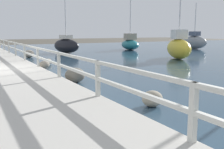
# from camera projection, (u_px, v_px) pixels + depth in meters

# --- Properties ---
(railing) EXTENTS (0.10, 32.50, 0.91)m
(railing) POSITION_uv_depth(u_px,v_px,m) (38.00, 53.00, 12.23)
(railing) COLOR silver
(railing) RESTS_ON dock_walkway
(boulder_mid_strip) EXTENTS (0.58, 0.52, 0.43)m
(boulder_mid_strip) POSITION_uv_depth(u_px,v_px,m) (152.00, 99.00, 7.03)
(boulder_mid_strip) COLOR gray
(boulder_mid_strip) RESTS_ON ground
(boulder_downstream) EXTENTS (0.47, 0.43, 0.36)m
(boulder_downstream) POSITION_uv_depth(u_px,v_px,m) (48.00, 62.00, 16.03)
(boulder_downstream) COLOR gray
(boulder_downstream) RESTS_ON ground
(boulder_far_strip) EXTENTS (0.41, 0.37, 0.31)m
(boulder_far_strip) POSITION_uv_depth(u_px,v_px,m) (76.00, 75.00, 11.10)
(boulder_far_strip) COLOR gray
(boulder_far_strip) RESTS_ON ground
(boulder_near_dock) EXTENTS (0.80, 0.72, 0.60)m
(boulder_near_dock) POSITION_uv_depth(u_px,v_px,m) (75.00, 75.00, 10.31)
(boulder_near_dock) COLOR #666056
(boulder_near_dock) RESTS_ON ground
(boulder_upstream) EXTENTS (0.57, 0.51, 0.43)m
(boulder_upstream) POSITION_uv_depth(u_px,v_px,m) (44.00, 65.00, 14.25)
(boulder_upstream) COLOR gray
(boulder_upstream) RESTS_ON ground
(boulder_water_edge) EXTENTS (0.79, 0.71, 0.59)m
(boulder_water_edge) POSITION_uv_depth(u_px,v_px,m) (29.00, 54.00, 20.18)
(boulder_water_edge) COLOR gray
(boulder_water_edge) RESTS_ON ground
(sailboat_black) EXTENTS (2.20, 3.41, 5.98)m
(sailboat_black) POSITION_uv_depth(u_px,v_px,m) (66.00, 45.00, 24.50)
(sailboat_black) COLOR black
(sailboat_black) RESTS_ON water_surface
(sailboat_gray) EXTENTS (1.46, 3.82, 5.24)m
(sailboat_gray) POSITION_uv_depth(u_px,v_px,m) (194.00, 42.00, 30.64)
(sailboat_gray) COLOR gray
(sailboat_gray) RESTS_ON water_surface
(sailboat_yellow) EXTENTS (2.56, 3.86, 8.04)m
(sailboat_yellow) POSITION_uv_depth(u_px,v_px,m) (179.00, 47.00, 19.29)
(sailboat_yellow) COLOR gold
(sailboat_yellow) RESTS_ON water_surface
(sailboat_teal) EXTENTS (2.49, 4.12, 5.65)m
(sailboat_teal) POSITION_uv_depth(u_px,v_px,m) (130.00, 44.00, 28.85)
(sailboat_teal) COLOR #1E707A
(sailboat_teal) RESTS_ON water_surface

